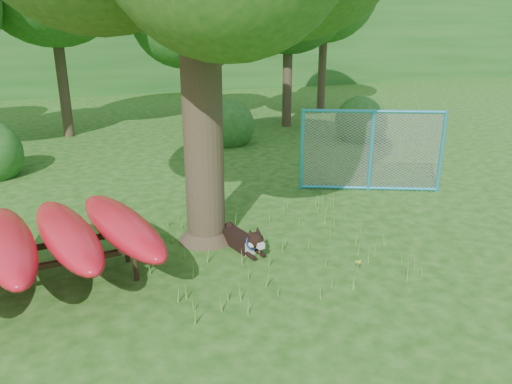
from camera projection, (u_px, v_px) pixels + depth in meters
name	position (u px, v px, depth m)	size (l,w,h in m)	color
ground	(269.00, 274.00, 8.12)	(80.00, 80.00, 0.00)	#19460E
wooden_post	(195.00, 198.00, 9.59)	(0.34, 0.13, 1.26)	#615949
kayak_rack	(38.00, 239.00, 7.44)	(3.78, 3.36, 1.07)	black
husky_dog	(245.00, 240.00, 8.89)	(0.54, 1.23, 0.55)	black
fence_section	(371.00, 151.00, 11.81)	(3.11, 1.43, 3.27)	#299EC0
wildflower_clump	(358.00, 263.00, 8.12)	(0.10, 0.10, 0.21)	#4C852B
bg_tree_c	(182.00, 15.00, 18.82)	(4.00, 4.00, 6.12)	#32291B
shrub_right	(360.00, 139.00, 17.32)	(1.80, 1.80, 1.80)	#1C541B
shrub_mid	(228.00, 143.00, 16.76)	(1.80, 1.80, 1.80)	#1C541B
wooded_hillside	(112.00, 35.00, 32.04)	(80.00, 12.00, 6.00)	#1C541B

